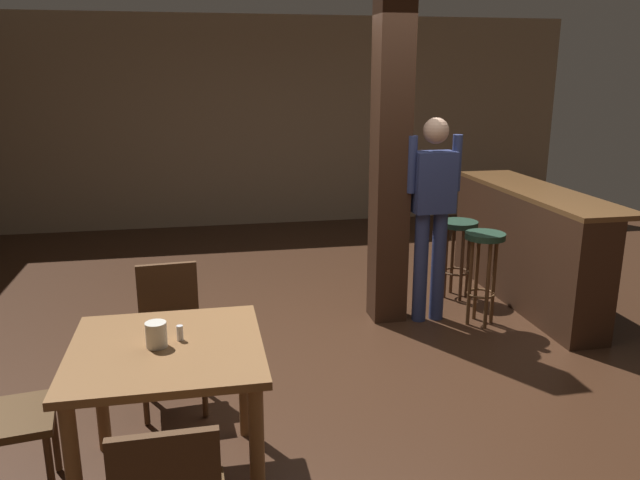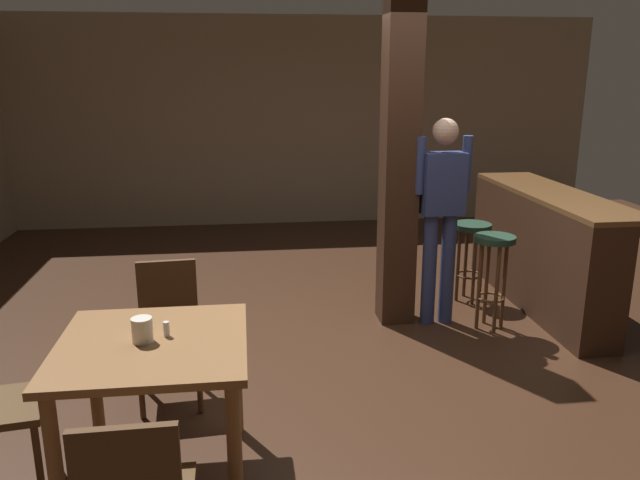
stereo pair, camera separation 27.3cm
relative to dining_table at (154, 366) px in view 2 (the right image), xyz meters
The scene contains 11 objects.
ground_plane 1.95m from the dining_table, 41.58° to the left, with size 10.80×10.80×0.00m, color #382114.
wall_back 5.93m from the dining_table, 76.47° to the left, with size 8.00×0.10×2.80m, color gray.
pillar 2.75m from the dining_table, 48.88° to the left, with size 0.28×0.28×2.80m, color #382114.
dining_table is the anchor object (origin of this frame).
chair_north 0.88m from the dining_table, 91.80° to the left, with size 0.45×0.45×0.89m.
napkin_cup 0.20m from the dining_table, behind, with size 0.10×0.10×0.12m, color silver.
salt_shaker 0.19m from the dining_table, 38.33° to the left, with size 0.03×0.03×0.08m, color silver.
standing_person 2.82m from the dining_table, 42.09° to the left, with size 0.47×0.22×1.72m.
bar_counter 3.78m from the dining_table, 34.89° to the left, with size 0.56×2.23×1.05m.
bar_stool_near 3.00m from the dining_table, 34.41° to the left, with size 0.33×0.33×0.80m.
bar_stool_mid 3.46m from the dining_table, 42.87° to the left, with size 0.34×0.34×0.74m.
Camera 2 is at (-0.90, -4.15, 2.07)m, focal length 35.00 mm.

